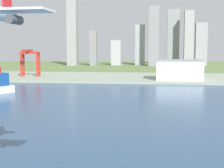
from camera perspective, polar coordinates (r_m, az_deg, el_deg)
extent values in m
plane|color=#617C43|center=(244.06, -0.98, -3.01)|extent=(2400.00, 2400.00, 0.00)
cube|color=#2D4C70|center=(185.86, -3.62, -5.91)|extent=(840.00, 360.00, 0.15)
cube|color=#94A08A|center=(431.50, 2.61, 1.15)|extent=(840.00, 140.00, 2.50)
cube|color=red|center=(93.35, -17.56, 13.63)|extent=(0.72, 4.31, 8.72)
cube|color=white|center=(92.97, -17.49, 11.63)|extent=(12.41, 4.55, 0.36)
cylinder|color=#4C4F54|center=(74.75, -16.38, 10.55)|extent=(2.25, 5.10, 2.00)
cylinder|color=red|center=(299.92, -18.67, 2.29)|extent=(2.43, 2.43, 5.16)
cube|color=#B72D23|center=(444.20, -15.29, 3.14)|extent=(2.20, 2.20, 29.24)
cube|color=#B72D23|center=(436.52, -12.71, 3.16)|extent=(2.20, 2.20, 29.24)
cube|color=#B72D23|center=(451.59, -14.90, 3.19)|extent=(2.20, 2.20, 29.24)
cube|color=#B72D23|center=(444.04, -12.36, 3.21)|extent=(2.20, 2.20, 29.24)
cube|color=#B72D23|center=(443.48, -13.88, 5.24)|extent=(23.66, 10.00, 2.80)
cube|color=#B72D23|center=(435.50, -14.29, 5.59)|extent=(2.60, 34.11, 2.60)
cube|color=white|center=(394.74, 11.36, 2.34)|extent=(52.13, 38.11, 21.83)
cube|color=gray|center=(394.17, 11.40, 4.01)|extent=(53.18, 38.87, 1.20)
cube|color=#929497|center=(764.07, -6.76, 8.86)|extent=(21.61, 25.68, 150.62)
cube|color=gray|center=(743.77, -3.18, 6.14)|extent=(14.92, 16.22, 77.30)
cube|color=#ADABB7|center=(766.35, 0.73, 5.38)|extent=(22.28, 21.46, 56.66)
cube|color=#9D9FAA|center=(773.51, 4.83, 6.68)|extent=(21.24, 19.94, 92.33)
cube|color=gray|center=(731.27, 7.19, 8.12)|extent=(21.40, 17.72, 128.92)
cube|color=gray|center=(784.69, 10.44, 7.85)|extent=(27.43, 18.34, 126.56)
cube|color=#9B9D9F|center=(746.25, 13.00, 7.60)|extent=(19.50, 21.65, 119.19)
cube|color=#96959E|center=(771.88, 15.00, 6.59)|extent=(25.17, 21.87, 94.76)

